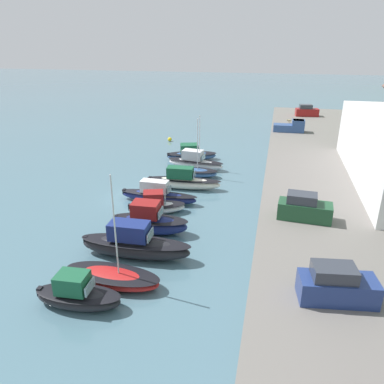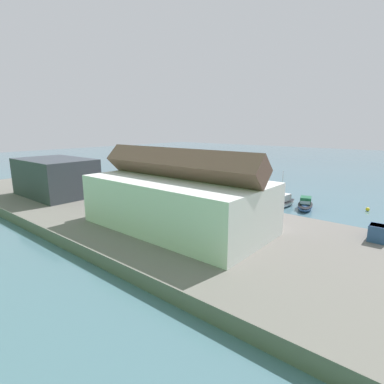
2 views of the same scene
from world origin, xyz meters
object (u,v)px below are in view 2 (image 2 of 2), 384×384
object	(u,v)px
moored_boat_1	(283,203)
moored_boat_7	(192,187)
parked_car_1	(133,187)
pickup_truck_1	(99,183)
moored_boat_9	(177,184)
moored_boat_6	(206,189)
moored_boat_0	(305,205)
moored_boat_3	(248,197)
parked_car_0	(175,193)
pickup_truck_0	(379,232)
moored_boat_5	(223,192)
moored_boat_8	(182,187)
moored_boat_4	(234,193)
parked_car_2	(64,177)
mooring_buoy_0	(368,209)
moored_boat_2	(267,202)
person_on_quay	(51,173)

from	to	relation	value
moored_boat_1	moored_boat_7	bearing A→B (deg)	8.17
parked_car_1	pickup_truck_1	distance (m)	10.27
moored_boat_9	pickup_truck_1	xyz separation A→B (m)	(8.28, 15.86, 1.60)
moored_boat_6	moored_boat_9	distance (m)	9.98
moored_boat_0	moored_boat_3	xyz separation A→B (m)	(10.58, 1.56, 0.12)
moored_boat_6	parked_car_1	distance (m)	15.88
parked_car_0	pickup_truck_0	bearing A→B (deg)	-174.89
moored_boat_5	parked_car_0	xyz separation A→B (m)	(1.65, 13.10, 1.76)
moored_boat_8	pickup_truck_1	bearing A→B (deg)	56.87
pickup_truck_1	parked_car_1	bearing A→B (deg)	104.13
moored_boat_8	pickup_truck_0	xyz separation A→B (m)	(-41.39, 12.10, 1.89)
moored_boat_4	moored_boat_9	distance (m)	16.16
moored_boat_3	parked_car_0	size ratio (longest dim) A/B	1.90
parked_car_2	mooring_buoy_0	world-z (taller)	parked_car_2
moored_boat_4	parked_car_0	xyz separation A→B (m)	(4.02, 13.67, 1.70)
moored_boat_1	moored_boat_6	distance (m)	17.44
moored_boat_2	pickup_truck_1	bearing A→B (deg)	23.84
moored_boat_0	moored_boat_5	distance (m)	17.12
person_on_quay	moored_boat_3	bearing A→B (deg)	-163.02
moored_boat_9	parked_car_0	bearing A→B (deg)	128.52
pickup_truck_1	person_on_quay	bearing A→B (deg)	-79.69
moored_boat_0	moored_boat_9	world-z (taller)	moored_boat_9
moored_boat_1	person_on_quay	xyz separation A→B (m)	(56.22, 15.27, 1.83)
parked_car_2	pickup_truck_0	xyz separation A→B (m)	(-64.54, -4.13, -0.10)
moored_boat_2	pickup_truck_0	world-z (taller)	moored_boat_2
parked_car_1	parked_car_2	bearing A→B (deg)	-1.24
parked_car_2	moored_boat_5	bearing A→B (deg)	-158.58
moored_boat_2	mooring_buoy_0	size ratio (longest dim) A/B	10.59
moored_boat_4	pickup_truck_1	size ratio (longest dim) A/B	1.61
moored_boat_3	moored_boat_5	world-z (taller)	moored_boat_3
moored_boat_5	moored_boat_9	world-z (taller)	moored_boat_9
moored_boat_6	moored_boat_7	world-z (taller)	moored_boat_7
pickup_truck_0	moored_boat_1	bearing A→B (deg)	-36.55
person_on_quay	moored_boat_8	bearing A→B (deg)	-153.90
moored_boat_8	moored_boat_9	bearing A→B (deg)	-20.13
moored_boat_0	moored_boat_3	world-z (taller)	moored_boat_3
moored_boat_9	parked_car_1	distance (m)	15.08
moored_boat_1	pickup_truck_1	xyz separation A→B (m)	(35.62, 14.61, 1.55)
moored_boat_4	moored_boat_5	world-z (taller)	moored_boat_4
moored_boat_3	moored_boat_7	xyz separation A→B (m)	(14.28, -0.13, 0.16)
person_on_quay	parked_car_0	bearing A→B (deg)	-175.94
moored_boat_9	mooring_buoy_0	size ratio (longest dim) A/B	8.45
moored_boat_8	parked_car_0	bearing A→B (deg)	130.63
moored_boat_3	parked_car_1	size ratio (longest dim) A/B	1.87
mooring_buoy_0	moored_boat_6	bearing A→B (deg)	12.85
moored_boat_8	parked_car_2	distance (m)	28.34
parked_car_1	moored_boat_6	bearing A→B (deg)	-127.78
parked_car_1	moored_boat_3	bearing A→B (deg)	-151.51
moored_boat_3	moored_boat_8	world-z (taller)	moored_boat_8
moored_boat_4	mooring_buoy_0	world-z (taller)	moored_boat_4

